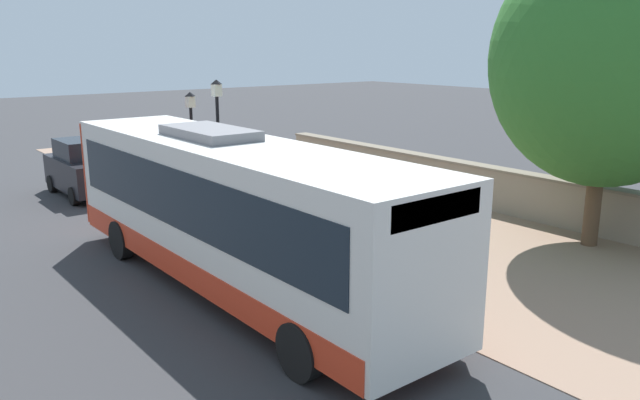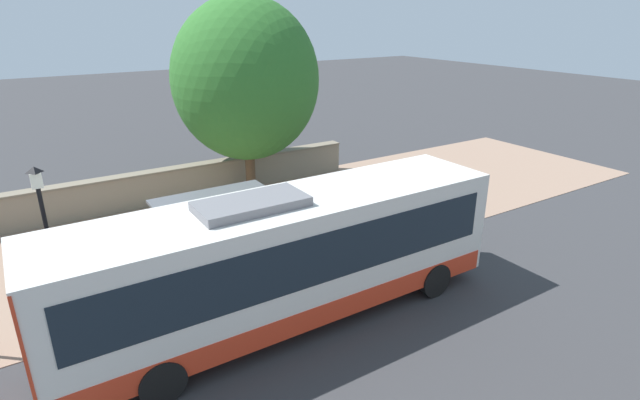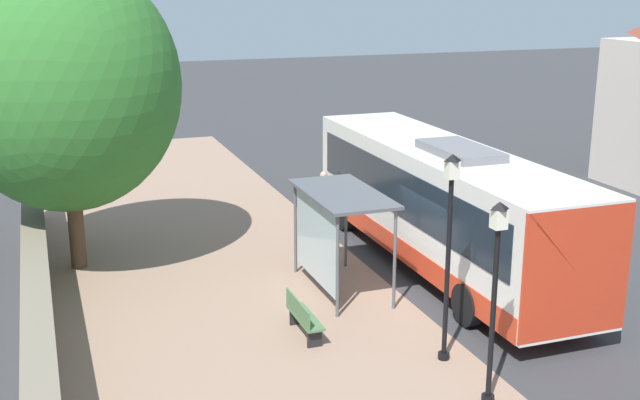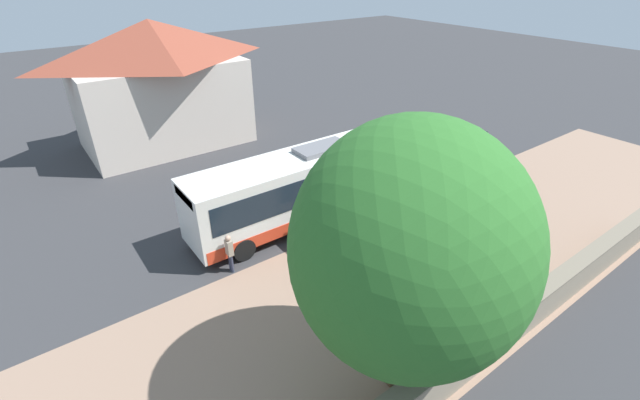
# 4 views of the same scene
# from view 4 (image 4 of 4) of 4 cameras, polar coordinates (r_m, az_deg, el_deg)

# --- Properties ---
(ground_plane) EXTENTS (120.00, 120.00, 0.00)m
(ground_plane) POSITION_cam_4_polar(r_m,az_deg,el_deg) (20.63, 4.41, -3.20)
(ground_plane) COLOR #353538
(ground_plane) RESTS_ON ground
(sidewalk_plaza) EXTENTS (9.00, 44.00, 0.02)m
(sidewalk_plaza) POSITION_cam_4_polar(r_m,az_deg,el_deg) (18.14, 13.74, -9.33)
(sidewalk_plaza) COLOR #937560
(sidewalk_plaza) RESTS_ON ground
(stone_wall) EXTENTS (0.60, 20.00, 1.45)m
(stone_wall) POSITION_cam_4_polar(r_m,az_deg,el_deg) (16.16, 25.10, -14.08)
(stone_wall) COLOR gray
(stone_wall) RESTS_ON ground
(background_building) EXTENTS (7.15, 10.69, 7.93)m
(background_building) POSITION_cam_4_polar(r_m,az_deg,el_deg) (30.44, -20.71, 14.41)
(background_building) COLOR beige
(background_building) RESTS_ON ground
(bus) EXTENTS (2.68, 11.65, 3.56)m
(bus) POSITION_cam_4_polar(r_m,az_deg,el_deg) (20.21, -1.72, 2.18)
(bus) COLOR silver
(bus) RESTS_ON ground
(bus_shelter) EXTENTS (1.74, 3.43, 2.58)m
(bus_shelter) POSITION_cam_4_polar(r_m,az_deg,el_deg) (18.16, 5.78, -0.28)
(bus_shelter) COLOR #515459
(bus_shelter) RESTS_ON ground
(pedestrian) EXTENTS (0.34, 0.23, 1.74)m
(pedestrian) POSITION_cam_4_polar(r_m,az_deg,el_deg) (17.46, -11.98, -6.61)
(pedestrian) COLOR #2D3347
(pedestrian) RESTS_ON ground
(bench) EXTENTS (0.40, 1.55, 0.88)m
(bench) POSITION_cam_4_polar(r_m,az_deg,el_deg) (19.55, 13.76, -4.48)
(bench) COLOR #4C7247
(bench) RESTS_ON ground
(street_lamp_near) EXTENTS (0.28, 0.28, 3.91)m
(street_lamp_near) POSITION_cam_4_polar(r_m,az_deg,el_deg) (22.67, 16.44, 5.47)
(street_lamp_near) COLOR black
(street_lamp_near) RESTS_ON ground
(street_lamp_far) EXTENTS (0.28, 0.28, 4.38)m
(street_lamp_far) POSITION_cam_4_polar(r_m,az_deg,el_deg) (21.26, 13.28, 5.06)
(street_lamp_far) COLOR black
(street_lamp_far) RESTS_ON ground
(shade_tree) EXTENTS (6.01, 6.01, 8.30)m
(shade_tree) POSITION_cam_4_polar(r_m,az_deg,el_deg) (10.71, 11.91, -6.35)
(shade_tree) COLOR brown
(shade_tree) RESTS_ON ground
(parked_car_behind_bus) EXTENTS (1.90, 3.91, 2.05)m
(parked_car_behind_bus) POSITION_cam_4_polar(r_m,az_deg,el_deg) (27.71, 18.58, 6.54)
(parked_car_behind_bus) COLOR black
(parked_car_behind_bus) RESTS_ON ground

